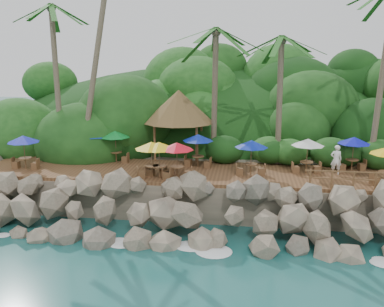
# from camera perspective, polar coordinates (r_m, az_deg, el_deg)

# --- Properties ---
(ground) EXTENTS (140.00, 140.00, 0.00)m
(ground) POSITION_cam_1_polar(r_m,az_deg,el_deg) (20.24, -2.35, -13.39)
(ground) COLOR #19514F
(ground) RESTS_ON ground
(land_base) EXTENTS (32.00, 25.20, 2.10)m
(land_base) POSITION_cam_1_polar(r_m,az_deg,el_deg) (34.87, 2.21, 0.02)
(land_base) COLOR gray
(land_base) RESTS_ON ground
(jungle_hill) EXTENTS (44.80, 28.00, 15.40)m
(jungle_hill) POSITION_cam_1_polar(r_m,az_deg,el_deg) (42.39, 3.19, 0.96)
(jungle_hill) COLOR #143811
(jungle_hill) RESTS_ON ground
(seawall) EXTENTS (29.00, 4.00, 2.30)m
(seawall) POSITION_cam_1_polar(r_m,az_deg,el_deg) (21.56, -1.45, -8.29)
(seawall) COLOR gray
(seawall) RESTS_ON ground
(terrace) EXTENTS (26.00, 5.00, 0.20)m
(terrace) POSITION_cam_1_polar(r_m,az_deg,el_deg) (24.97, 0.00, -2.68)
(terrace) COLOR brown
(terrace) RESTS_ON land_base
(jungle_foliage) EXTENTS (44.00, 16.00, 12.00)m
(jungle_foliage) POSITION_cam_1_polar(r_m,az_deg,el_deg) (34.17, 2.03, -2.08)
(jungle_foliage) COLOR #143811
(jungle_foliage) RESTS_ON ground
(foam_line) EXTENTS (25.20, 0.80, 0.06)m
(foam_line) POSITION_cam_1_polar(r_m,az_deg,el_deg) (20.49, -2.20, -12.94)
(foam_line) COLOR white
(foam_line) RESTS_ON ground
(palms) EXTENTS (29.69, 6.45, 15.32)m
(palms) POSITION_cam_1_polar(r_m,az_deg,el_deg) (26.55, 6.78, 19.98)
(palms) COLOR brown
(palms) RESTS_ON ground
(palapa) EXTENTS (4.88, 4.88, 4.60)m
(palapa) POSITION_cam_1_polar(r_m,az_deg,el_deg) (28.01, -1.85, 6.57)
(palapa) COLOR brown
(palapa) RESTS_ON ground
(dining_clusters) EXTENTS (22.99, 5.13, 2.09)m
(dining_clusters) POSITION_cam_1_polar(r_m,az_deg,el_deg) (24.59, -0.49, 1.47)
(dining_clusters) COLOR brown
(dining_clusters) RESTS_ON terrace
(railing) EXTENTS (7.20, 0.10, 1.00)m
(railing) POSITION_cam_1_polar(r_m,az_deg,el_deg) (23.29, 24.17, -3.27)
(railing) COLOR brown
(railing) RESTS_ON terrace
(waiter) EXTENTS (0.65, 0.44, 1.77)m
(waiter) POSITION_cam_1_polar(r_m,az_deg,el_deg) (25.53, 19.37, -0.81)
(waiter) COLOR white
(waiter) RESTS_ON terrace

